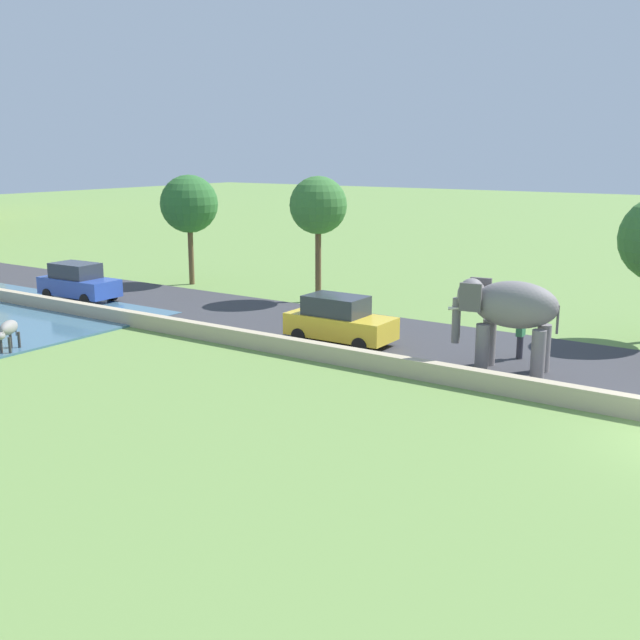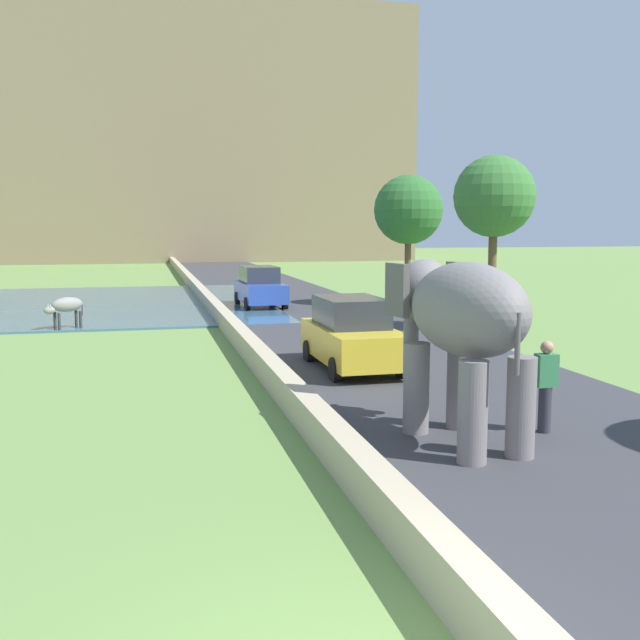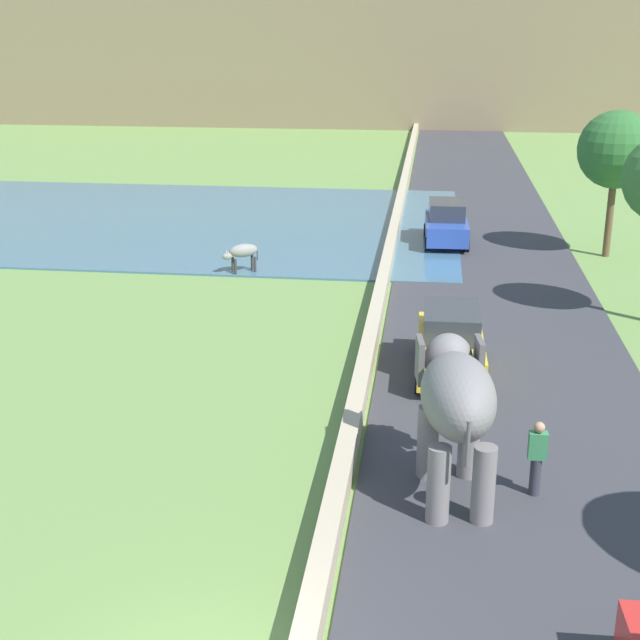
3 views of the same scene
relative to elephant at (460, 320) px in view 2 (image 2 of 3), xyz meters
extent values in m
cube|color=#38383D|center=(1.60, 13.73, -2.01)|extent=(7.00, 120.00, 0.06)
cube|color=tan|center=(-2.20, 11.73, -1.73)|extent=(0.40, 110.00, 0.60)
cube|color=#897556|center=(-9.40, 75.49, 10.73)|extent=(64.00, 28.00, 25.53)
cylinder|color=tan|center=(6.84, 75.49, 26.56)|extent=(3.32, 3.32, 6.15)
ellipsoid|color=slate|center=(0.03, -0.22, 0.20)|extent=(1.72, 2.85, 1.50)
cylinder|color=slate|center=(-0.50, 0.60, -1.24)|extent=(0.44, 0.44, 1.60)
cylinder|color=slate|center=(0.34, 0.70, -1.24)|extent=(0.44, 0.44, 1.60)
cylinder|color=slate|center=(-0.28, -1.15, -1.24)|extent=(0.44, 0.44, 1.60)
cylinder|color=slate|center=(0.55, -1.04, -1.24)|extent=(0.44, 0.44, 1.60)
ellipsoid|color=slate|center=(-0.15, 1.18, 0.39)|extent=(1.10, 1.02, 1.10)
cube|color=#575454|center=(-0.73, 0.98, 0.43)|extent=(0.21, 0.71, 0.90)
cube|color=#575454|center=(0.46, 1.12, 0.43)|extent=(0.21, 0.71, 0.90)
cylinder|color=slate|center=(-0.21, 1.65, -0.50)|extent=(0.28, 0.28, 1.50)
cone|color=silver|center=(-0.42, 1.56, -0.05)|extent=(0.19, 0.57, 0.17)
cone|color=silver|center=(0.02, 1.61, -0.05)|extent=(0.19, 0.57, 0.17)
cylinder|color=#575454|center=(0.19, -1.54, -0.15)|extent=(0.08, 0.08, 0.90)
cylinder|color=#33333D|center=(1.63, 0.10, -1.61)|extent=(0.22, 0.22, 0.85)
cube|color=#388451|center=(1.63, 0.10, -0.91)|extent=(0.36, 0.22, 0.56)
sphere|color=tan|center=(1.63, 0.10, -0.52)|extent=(0.22, 0.22, 0.22)
cube|color=gold|center=(0.03, 6.30, -1.34)|extent=(1.75, 4.02, 0.80)
cube|color=#2D333D|center=(0.03, 6.50, -0.59)|extent=(1.47, 2.22, 0.70)
cylinder|color=black|center=(0.85, 5.01, -1.74)|extent=(0.19, 0.60, 0.60)
cylinder|color=black|center=(-0.76, 5.00, -1.74)|extent=(0.19, 0.60, 0.60)
cylinder|color=black|center=(0.82, 7.61, -1.74)|extent=(0.19, 0.60, 0.60)
cylinder|color=black|center=(-0.79, 7.59, -1.74)|extent=(0.19, 0.60, 0.60)
cube|color=#2D4CA8|center=(0.03, 20.96, -1.34)|extent=(1.83, 4.05, 0.80)
cube|color=#2D333D|center=(0.02, 21.16, -0.59)|extent=(1.52, 2.25, 0.70)
cylinder|color=black|center=(0.88, 19.68, -1.74)|extent=(0.20, 0.61, 0.60)
cylinder|color=black|center=(-0.74, 19.63, -1.74)|extent=(0.20, 0.61, 0.60)
cylinder|color=black|center=(0.79, 22.28, -1.74)|extent=(0.20, 0.61, 0.60)
cylinder|color=black|center=(-0.82, 22.23, -1.74)|extent=(0.20, 0.61, 0.60)
ellipsoid|color=gray|center=(-7.47, 15.37, -1.14)|extent=(1.17, 0.96, 0.50)
cylinder|color=#373533|center=(-7.71, 15.03, -1.71)|extent=(0.10, 0.10, 0.65)
cylinder|color=#373533|center=(-7.87, 15.29, -1.71)|extent=(0.10, 0.10, 0.65)
cylinder|color=#373533|center=(-7.06, 15.44, -1.71)|extent=(0.10, 0.10, 0.65)
cylinder|color=#373533|center=(-7.22, 15.70, -1.71)|extent=(0.10, 0.10, 0.65)
ellipsoid|color=gray|center=(-8.00, 15.03, -1.29)|extent=(0.47, 0.42, 0.26)
cone|color=beige|center=(-7.95, 14.96, -1.12)|extent=(0.04, 0.04, 0.12)
cone|color=beige|center=(-8.05, 15.11, -1.12)|extent=(0.04, 0.04, 0.12)
cylinder|color=#373533|center=(-7.01, 15.65, -1.34)|extent=(0.04, 0.04, 0.45)
cylinder|color=brown|center=(6.34, 11.59, -0.25)|extent=(0.28, 0.28, 3.58)
sphere|color=#387033|center=(6.34, 11.59, 2.47)|extent=(2.67, 2.67, 2.67)
cylinder|color=brown|center=(6.39, 19.77, -0.44)|extent=(0.28, 0.28, 3.20)
sphere|color=#2D662D|center=(6.39, 19.77, 2.21)|extent=(3.01, 3.01, 3.01)
camera|label=1|loc=(-22.80, -8.24, 4.97)|focal=42.57mm
camera|label=2|loc=(-4.92, -10.90, 1.50)|focal=41.49mm
camera|label=3|loc=(-0.62, -15.86, 6.96)|focal=49.70mm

